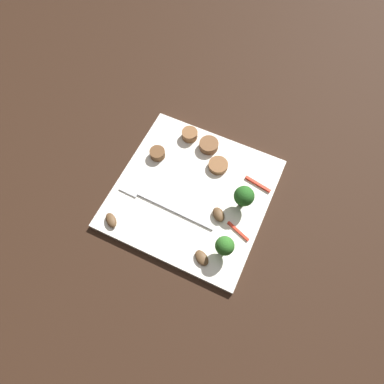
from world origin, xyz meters
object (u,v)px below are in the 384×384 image
at_px(pepper_strip_1, 238,231).
at_px(pepper_strip_0, 258,184).
at_px(sausage_slice_3, 157,153).
at_px(mushroom_0, 202,258).
at_px(sausage_slice_2, 209,145).
at_px(sausage_slice_1, 190,134).
at_px(broccoli_floret_0, 244,196).
at_px(mushroom_2, 111,220).
at_px(mushroom_1, 219,215).
at_px(sausage_slice_0, 218,165).
at_px(fork, 159,203).
at_px(plate, 192,193).
at_px(broccoli_floret_1, 225,246).

bearing_deg(pepper_strip_1, pepper_strip_0, -89.42).
distance_m(sausage_slice_3, mushroom_0, 0.21).
bearing_deg(pepper_strip_1, sausage_slice_2, -49.70).
distance_m(sausage_slice_1, pepper_strip_0, 0.16).
xyz_separation_m(broccoli_floret_0, sausage_slice_3, (0.18, -0.03, -0.03)).
relative_size(broccoli_floret_0, sausage_slice_2, 1.45).
height_order(sausage_slice_3, pepper_strip_1, sausage_slice_3).
bearing_deg(mushroom_2, mushroom_1, -151.71).
bearing_deg(sausage_slice_0, fork, 60.11).
bearing_deg(mushroom_1, sausage_slice_2, -59.34).
distance_m(plate, sausage_slice_1, 0.12).
distance_m(plate, fork, 0.06).
height_order(fork, sausage_slice_1, sausage_slice_1).
distance_m(sausage_slice_3, pepper_strip_1, 0.20).
relative_size(broccoli_floret_0, pepper_strip_0, 1.02).
relative_size(fork, pepper_strip_0, 3.56).
bearing_deg(broccoli_floret_0, mushroom_0, 78.80).
relative_size(mushroom_0, mushroom_1, 1.03).
bearing_deg(mushroom_1, broccoli_floret_1, 120.50).
bearing_deg(broccoli_floret_0, sausage_slice_2, -40.15).
xyz_separation_m(broccoli_floret_0, mushroom_1, (0.03, 0.04, -0.03)).
relative_size(broccoli_floret_1, sausage_slice_2, 1.29).
relative_size(plate, sausage_slice_2, 7.35).
bearing_deg(sausage_slice_1, mushroom_0, 119.91).
height_order(broccoli_floret_0, broccoli_floret_1, broccoli_floret_0).
height_order(broccoli_floret_1, pepper_strip_0, broccoli_floret_1).
bearing_deg(sausage_slice_1, broccoli_floret_1, 128.87).
distance_m(fork, pepper_strip_1, 0.14).
relative_size(broccoli_floret_1, pepper_strip_1, 1.01).
bearing_deg(broccoli_floret_0, mushroom_1, 52.58).
distance_m(fork, mushroom_0, 0.12).
xyz_separation_m(broccoli_floret_0, broccoli_floret_1, (-0.00, 0.09, -0.00)).
height_order(broccoli_floret_0, sausage_slice_3, broccoli_floret_0).
height_order(sausage_slice_0, pepper_strip_1, sausage_slice_0).
distance_m(mushroom_1, mushroom_2, 0.18).
bearing_deg(mushroom_1, pepper_strip_1, 163.65).
height_order(broccoli_floret_1, sausage_slice_0, broccoli_floret_1).
bearing_deg(sausage_slice_1, sausage_slice_0, 153.23).
bearing_deg(mushroom_2, broccoli_floret_0, -146.86).
bearing_deg(pepper_strip_1, mushroom_0, 62.05).
relative_size(sausage_slice_0, pepper_strip_0, 0.70).
xyz_separation_m(fork, pepper_strip_1, (-0.14, -0.01, 0.00)).
bearing_deg(pepper_strip_1, fork, 4.16).
relative_size(plate, broccoli_floret_1, 5.70).
bearing_deg(pepper_strip_0, broccoli_floret_1, 86.64).
bearing_deg(sausage_slice_3, broccoli_floret_0, 171.42).
distance_m(sausage_slice_1, mushroom_1, 0.17).
bearing_deg(mushroom_2, sausage_slice_0, -124.69).
distance_m(sausage_slice_2, pepper_strip_1, 0.17).
bearing_deg(broccoli_floret_1, pepper_strip_1, -102.28).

